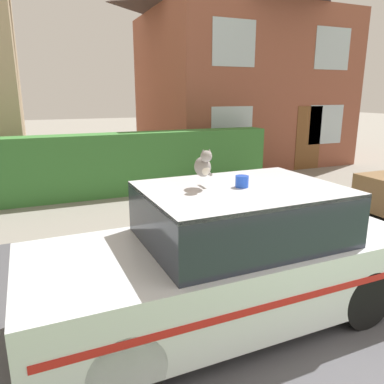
# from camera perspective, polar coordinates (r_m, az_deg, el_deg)

# --- Properties ---
(road_strip) EXTENTS (28.00, 5.12, 0.01)m
(road_strip) POSITION_cam_1_polar(r_m,az_deg,el_deg) (5.63, 11.01, -11.68)
(road_strip) COLOR #4C4C51
(road_strip) RESTS_ON ground
(garden_hedge) EXTENTS (8.39, 0.65, 1.55)m
(garden_hedge) POSITION_cam_1_polar(r_m,az_deg,el_deg) (9.57, -11.84, 4.10)
(garden_hedge) COLOR #3D7F38
(garden_hedge) RESTS_ON ground
(police_car) EXTENTS (4.27, 1.78, 1.63)m
(police_car) POSITION_cam_1_polar(r_m,az_deg,el_deg) (4.20, 5.54, -9.95)
(police_car) COLOR black
(police_car) RESTS_ON road_strip
(cat) EXTENTS (0.21, 0.34, 0.30)m
(cat) POSITION_cam_1_polar(r_m,az_deg,el_deg) (3.87, 1.76, 4.09)
(cat) COLOR gray
(cat) RESTS_ON police_car
(house_right) EXTENTS (6.93, 5.88, 7.01)m
(house_right) POSITION_cam_1_polar(r_m,az_deg,el_deg) (14.88, 7.27, 18.79)
(house_right) COLOR #93513D
(house_right) RESTS_ON ground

